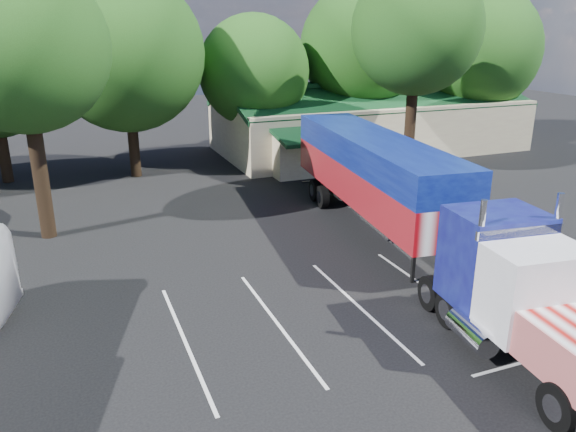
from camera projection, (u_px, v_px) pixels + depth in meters
name	position (u px, v px, depth m)	size (l,w,h in m)	color
ground	(296.00, 249.00, 25.71)	(120.00, 120.00, 0.00)	black
event_hall	(368.00, 123.00, 45.48)	(24.20, 14.12, 5.55)	beige
tree_row_c	(126.00, 53.00, 35.57)	(10.00, 10.00, 13.05)	black
tree_row_d	(254.00, 71.00, 40.36)	(8.00, 8.00, 10.60)	black
tree_row_e	(362.00, 47.00, 43.49)	(9.60, 9.60, 12.90)	black
tree_row_f	(476.00, 50.00, 46.06)	(10.40, 10.40, 13.00)	black
tree_near_left	(22.00, 47.00, 24.42)	(7.60, 7.60, 12.65)	black
tree_near_right	(417.00, 30.00, 34.17)	(8.00, 8.00, 13.50)	black
semi_truck	(400.00, 193.00, 24.53)	(5.75, 23.75, 4.94)	black
woman	(392.00, 225.00, 26.27)	(0.63, 0.42, 1.74)	black
bicycle	(364.00, 205.00, 30.65)	(0.55, 1.59, 0.83)	black
silver_sedan	(366.00, 166.00, 38.09)	(1.40, 4.01, 1.32)	#AAADB2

